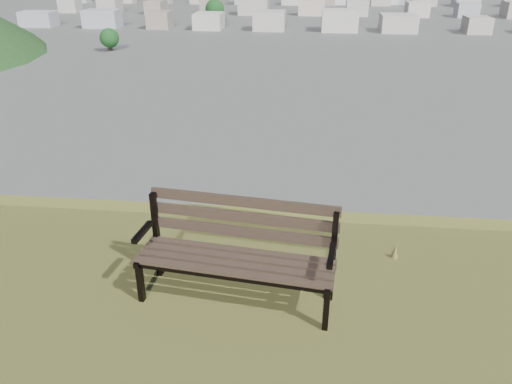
# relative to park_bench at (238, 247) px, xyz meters

# --- Properties ---
(park_bench) EXTENTS (2.07, 0.89, 1.05)m
(park_bench) POSITION_rel_park_bench_xyz_m (0.00, 0.00, 0.00)
(park_bench) COLOR #3C3022
(park_bench) RESTS_ON hilltop_mesa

